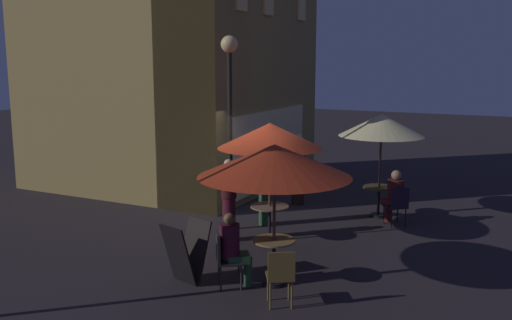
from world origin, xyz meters
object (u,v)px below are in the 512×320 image
(patio_umbrella_0, at_px, (381,126))
(patron_standing_2, at_px, (265,188))
(cafe_table_1, at_px, (274,253))
(patron_standing_4, at_px, (298,169))
(patio_umbrella_1, at_px, (274,161))
(cafe_chair_2, at_px, (281,273))
(cafe_chair_0, at_px, (397,203))
(street_lamp_near_corner, at_px, (230,89))
(patio_umbrella_2, at_px, (270,136))
(patron_seated_0, at_px, (394,194))
(cafe_chair_1, at_px, (224,256))
(patron_standing_3, at_px, (229,200))
(cafe_table_0, at_px, (379,194))
(cafe_table_2, at_px, (270,215))
(patron_seated_1, at_px, (233,246))
(menu_sandwich_board, at_px, (186,252))

(patio_umbrella_0, relative_size, patron_standing_2, 1.46)
(cafe_table_1, relative_size, patron_standing_4, 0.42)
(patio_umbrella_1, height_order, cafe_chair_2, patio_umbrella_1)
(cafe_chair_0, bearing_deg, street_lamp_near_corner, 77.26)
(street_lamp_near_corner, xyz_separation_m, patio_umbrella_1, (-2.39, -2.15, -0.98))
(patio_umbrella_2, distance_m, patron_seated_0, 3.38)
(street_lamp_near_corner, xyz_separation_m, patron_standing_2, (0.65, -0.51, -2.21))
(patio_umbrella_0, relative_size, cafe_chair_1, 2.70)
(patron_standing_3, bearing_deg, patio_umbrella_1, 46.82)
(cafe_chair_2, xyz_separation_m, patron_standing_3, (2.45, 2.26, 0.32))
(cafe_table_0, xyz_separation_m, cafe_table_1, (-4.86, 0.47, 0.02))
(street_lamp_near_corner, relative_size, patron_standing_4, 2.28)
(cafe_chair_0, distance_m, patron_standing_4, 2.89)
(cafe_table_2, distance_m, patron_seated_1, 2.48)
(patron_standing_2, bearing_deg, cafe_table_0, 117.01)
(patio_umbrella_1, relative_size, cafe_chair_2, 2.78)
(cafe_chair_1, bearing_deg, cafe_chair_0, 34.47)
(cafe_chair_1, relative_size, cafe_chair_2, 1.01)
(patio_umbrella_0, relative_size, cafe_chair_0, 2.66)
(menu_sandwich_board, distance_m, cafe_table_0, 5.72)
(patio_umbrella_2, relative_size, cafe_chair_1, 2.70)
(patio_umbrella_0, bearing_deg, cafe_table_2, 151.74)
(cafe_table_1, bearing_deg, cafe_table_0, -5.57)
(street_lamp_near_corner, xyz_separation_m, cafe_table_2, (-0.36, -1.11, -2.50))
(cafe_table_2, bearing_deg, street_lamp_near_corner, 72.19)
(patio_umbrella_1, bearing_deg, patron_standing_4, 18.29)
(patio_umbrella_1, height_order, patron_seated_0, patio_umbrella_1)
(cafe_table_0, height_order, cafe_table_1, cafe_table_1)
(cafe_table_0, bearing_deg, patio_umbrella_0, 0.00)
(menu_sandwich_board, relative_size, cafe_chair_1, 1.13)
(cafe_chair_2, distance_m, patron_seated_1, 1.09)
(patron_seated_0, xyz_separation_m, patron_standing_2, (-1.28, 2.60, 0.13))
(patio_umbrella_0, relative_size, patron_seated_0, 1.93)
(cafe_chair_2, bearing_deg, patron_standing_4, -11.20)
(menu_sandwich_board, relative_size, patron_seated_0, 0.81)
(cafe_chair_1, bearing_deg, patron_standing_4, 64.91)
(cafe_table_1, bearing_deg, patron_standing_3, 46.74)
(patio_umbrella_0, height_order, patron_standing_4, patio_umbrella_0)
(patio_umbrella_2, height_order, patron_standing_2, patio_umbrella_2)
(cafe_table_2, relative_size, patron_seated_1, 0.62)
(cafe_table_2, xyz_separation_m, cafe_chair_1, (-2.51, -0.37, -0.02))
(menu_sandwich_board, xyz_separation_m, cafe_table_0, (5.43, -1.81, 0.01))
(patron_standing_4, bearing_deg, patron_seated_0, -174.37)
(menu_sandwich_board, distance_m, cafe_chair_2, 1.81)
(patron_seated_0, height_order, patron_standing_2, patron_standing_2)
(cafe_chair_2, relative_size, patron_standing_4, 0.49)
(cafe_chair_2, height_order, patron_standing_3, patron_standing_3)
(patio_umbrella_2, relative_size, cafe_chair_0, 2.66)
(cafe_table_0, distance_m, patron_seated_0, 0.74)
(patio_umbrella_0, relative_size, patron_seated_1, 1.95)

